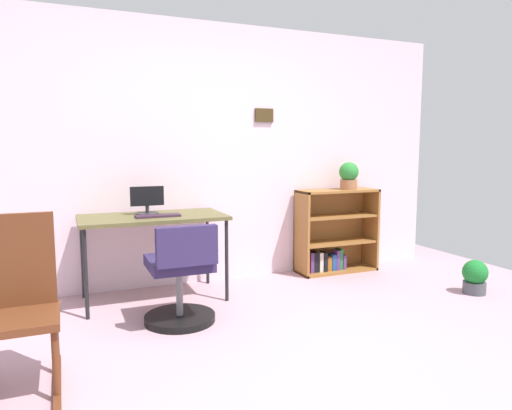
{
  "coord_description": "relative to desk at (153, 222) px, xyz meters",
  "views": [
    {
      "loc": [
        -1.19,
        -2.14,
        1.27
      ],
      "look_at": [
        0.31,
        1.46,
        0.8
      ],
      "focal_mm": 32.77,
      "sensor_mm": 36.0,
      "label": 1
    }
  ],
  "objects": [
    {
      "name": "ground_plane",
      "position": [
        0.51,
        -1.73,
        -0.67
      ],
      "size": [
        6.24,
        6.24,
        0.0
      ],
      "primitive_type": "plane",
      "color": "#B28B98"
    },
    {
      "name": "wall_back",
      "position": [
        0.51,
        0.42,
        0.55
      ],
      "size": [
        5.2,
        0.12,
        2.43
      ],
      "color": "silver",
      "rests_on": "ground_plane"
    },
    {
      "name": "desk",
      "position": [
        0.0,
        0.0,
        0.0
      ],
      "size": [
        1.18,
        0.63,
        0.72
      ],
      "color": "brown",
      "rests_on": "ground_plane"
    },
    {
      "name": "monitor",
      "position": [
        -0.03,
        0.09,
        0.16
      ],
      "size": [
        0.28,
        0.19,
        0.24
      ],
      "color": "#262628",
      "rests_on": "desk"
    },
    {
      "name": "keyboard",
      "position": [
        0.02,
        -0.1,
        0.06
      ],
      "size": [
        0.36,
        0.13,
        0.02
      ],
      "primitive_type": "cube",
      "color": "#352031",
      "rests_on": "desk"
    },
    {
      "name": "office_chair",
      "position": [
        0.08,
        -0.64,
        -0.34
      ],
      "size": [
        0.52,
        0.55,
        0.75
      ],
      "color": "black",
      "rests_on": "ground_plane"
    },
    {
      "name": "rocking_chair",
      "position": [
        -0.94,
        -1.2,
        -0.2
      ],
      "size": [
        0.42,
        0.64,
        0.93
      ],
      "color": "#5C2D17",
      "rests_on": "ground_plane"
    },
    {
      "name": "bookshelf_low",
      "position": [
        1.89,
        0.23,
        -0.28
      ],
      "size": [
        0.85,
        0.3,
        0.85
      ],
      "color": "#94602C",
      "rests_on": "ground_plane"
    },
    {
      "name": "potted_plant_on_shelf",
      "position": [
        2.03,
        0.17,
        0.33
      ],
      "size": [
        0.2,
        0.2,
        0.28
      ],
      "color": "#9E6642",
      "rests_on": "bookshelf_low"
    },
    {
      "name": "potted_plant_floor",
      "position": [
        2.63,
        -0.93,
        -0.51
      ],
      "size": [
        0.22,
        0.22,
        0.3
      ],
      "color": "#474C51",
      "rests_on": "ground_plane"
    }
  ]
}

